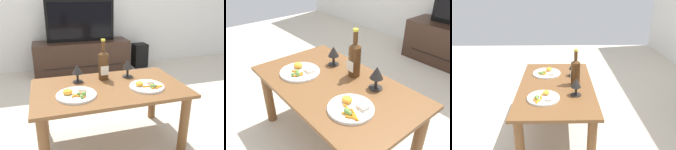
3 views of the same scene
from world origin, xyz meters
TOP-DOWN VIEW (x-y plane):
  - ground_plane at (0.00, 0.00)m, footprint 6.40×6.40m
  - dining_table at (0.00, 0.00)m, footprint 1.13×0.65m
  - wine_bottle at (-0.00, 0.17)m, footprint 0.08×0.08m
  - goblet_left at (-0.21, 0.16)m, footprint 0.08×0.08m
  - goblet_right at (0.20, 0.16)m, footprint 0.09×0.09m
  - dinner_plate_left at (-0.26, -0.10)m, footprint 0.28×0.28m
  - dinner_plate_right at (0.26, -0.10)m, footprint 0.26×0.26m

SIDE VIEW (x-z plane):
  - ground_plane at x=0.00m, z-range 0.00..0.00m
  - dining_table at x=0.00m, z-range 0.15..0.63m
  - dinner_plate_right at x=0.26m, z-range 0.47..0.52m
  - dinner_plate_left at x=-0.26m, z-range 0.47..0.52m
  - goblet_left at x=-0.21m, z-range 0.51..0.65m
  - goblet_right at x=0.20m, z-range 0.51..0.66m
  - wine_bottle at x=0.00m, z-range 0.45..0.78m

